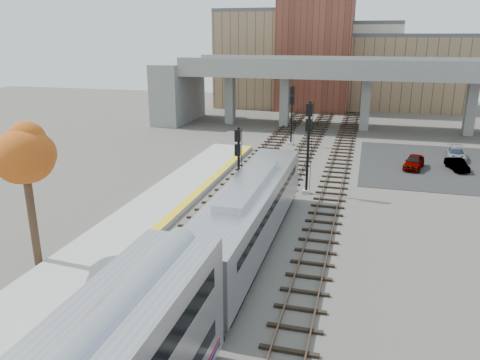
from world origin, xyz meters
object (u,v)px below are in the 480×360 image
at_px(signal_mast_mid, 308,148).
at_px(signal_mast_far, 292,116).
at_px(locomotive, 249,213).
at_px(signal_mast_near, 238,174).
at_px(tree, 23,151).
at_px(car_b, 457,165).
at_px(car_c, 456,154).
at_px(car_a, 414,162).

xyz_separation_m(signal_mast_mid, signal_mast_far, (-4.10, 17.16, -0.42)).
xyz_separation_m(locomotive, signal_mast_mid, (2.00, 11.01, 1.54)).
xyz_separation_m(signal_mast_near, signal_mast_far, (0.00, 23.06, 0.36)).
relative_size(tree, car_b, 2.63).
xyz_separation_m(tree, car_c, (26.50, 31.18, -5.94)).
bearing_deg(tree, car_b, 46.01).
height_order(car_a, car_c, car_a).
bearing_deg(signal_mast_near, signal_mast_mid, 55.24).
bearing_deg(locomotive, signal_mast_near, 112.36).
bearing_deg(car_a, tree, -116.37).
xyz_separation_m(signal_mast_near, car_a, (13.15, 16.03, -2.32)).
relative_size(signal_mast_far, tree, 0.78).
bearing_deg(signal_mast_far, car_b, -20.97).
relative_size(tree, car_a, 2.26).
bearing_deg(car_b, signal_mast_mid, -155.03).
distance_m(locomotive, car_c, 30.26).
relative_size(signal_mast_near, car_b, 1.89).
distance_m(signal_mast_mid, car_b, 17.07).
relative_size(locomotive, signal_mast_mid, 2.53).
bearing_deg(signal_mast_near, tree, -130.59).
relative_size(locomotive, car_b, 5.64).
height_order(signal_mast_mid, tree, tree).
distance_m(car_a, car_b, 3.96).
height_order(signal_mast_mid, car_b, signal_mast_mid).
height_order(locomotive, signal_mast_mid, signal_mast_mid).
bearing_deg(signal_mast_near, locomotive, -67.64).
height_order(locomotive, car_c, locomotive).
xyz_separation_m(locomotive, car_c, (15.53, 25.92, -1.63)).
bearing_deg(locomotive, car_b, 55.29).
relative_size(locomotive, car_a, 4.85).
distance_m(signal_mast_near, tree, 14.10).
relative_size(signal_mast_mid, car_a, 1.91).
relative_size(car_a, car_c, 0.94).
height_order(signal_mast_near, car_a, signal_mast_near).
xyz_separation_m(locomotive, car_b, (14.98, 21.62, -1.68)).
relative_size(signal_mast_far, car_a, 1.76).
height_order(signal_mast_near, signal_mast_mid, signal_mast_mid).
distance_m(car_a, car_c, 6.55).
bearing_deg(car_c, car_b, -93.90).
height_order(locomotive, tree, tree).
xyz_separation_m(locomotive, car_a, (11.05, 21.14, -1.57)).
bearing_deg(signal_mast_mid, tree, -128.58).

